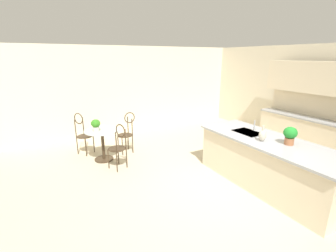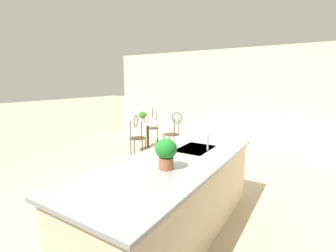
% 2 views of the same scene
% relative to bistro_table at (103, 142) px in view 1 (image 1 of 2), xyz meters
% --- Properties ---
extents(ground_plane, '(40.00, 40.00, 0.00)m').
position_rel_bistro_table_xyz_m(ground_plane, '(2.41, 1.54, -0.45)').
color(ground_plane, beige).
extents(wall_left_window, '(0.12, 7.80, 2.70)m').
position_rel_bistro_table_xyz_m(wall_left_window, '(-1.85, 1.54, 0.90)').
color(wall_left_window, beige).
rests_on(wall_left_window, ground).
extents(kitchen_island, '(2.80, 1.06, 0.92)m').
position_rel_bistro_table_xyz_m(kitchen_island, '(2.71, 2.39, 0.02)').
color(kitchen_island, beige).
rests_on(kitchen_island, ground).
extents(back_counter_run, '(2.44, 0.64, 1.52)m').
position_rel_bistro_table_xyz_m(back_counter_run, '(2.01, 4.75, 0.05)').
color(back_counter_run, beige).
rests_on(back_counter_run, ground).
extents(upper_cabinet_run, '(2.40, 0.36, 0.76)m').
position_rel_bistro_table_xyz_m(upper_cabinet_run, '(2.01, 4.72, 1.45)').
color(upper_cabinet_run, beige).
rests_on(upper_cabinet_run, back_counter_run).
extents(bistro_table, '(0.80, 0.80, 0.74)m').
position_rel_bistro_table_xyz_m(bistro_table, '(0.00, 0.00, 0.00)').
color(bistro_table, '#3D2D1E').
rests_on(bistro_table, ground).
extents(chair_near_window, '(0.52, 0.50, 1.04)m').
position_rel_bistro_table_xyz_m(chair_near_window, '(0.65, 0.17, 0.13)').
color(chair_near_window, '#3D2D1E').
rests_on(chair_near_window, ground).
extents(chair_by_island, '(0.40, 0.49, 1.04)m').
position_rel_bistro_table_xyz_m(chair_by_island, '(-0.20, 0.67, 0.13)').
color(chair_by_island, '#3D2D1E').
rests_on(chair_by_island, ground).
extents(chair_toward_desk, '(0.53, 0.53, 1.04)m').
position_rel_bistro_table_xyz_m(chair_toward_desk, '(-0.67, -0.32, 0.13)').
color(chair_toward_desk, '#3D2D1E').
rests_on(chair_toward_desk, ground).
extents(sink_faucet, '(0.02, 0.02, 0.22)m').
position_rel_bistro_table_xyz_m(sink_faucet, '(2.16, 2.57, 0.58)').
color(sink_faucet, '#B2B5BA').
rests_on(sink_faucet, kitchen_island).
extents(potted_plant_on_table, '(0.20, 0.20, 0.29)m').
position_rel_bistro_table_xyz_m(potted_plant_on_table, '(0.04, -0.13, 0.46)').
color(potted_plant_on_table, beige).
rests_on(potted_plant_on_table, bistro_table).
extents(potted_plant_counter_near, '(0.22, 0.22, 0.32)m').
position_rel_bistro_table_xyz_m(potted_plant_counter_near, '(3.01, 2.47, 0.65)').
color(potted_plant_counter_near, '#9E603D').
rests_on(potted_plant_counter_near, kitchen_island).
extents(vase_on_counter, '(0.13, 0.13, 0.29)m').
position_rel_bistro_table_xyz_m(vase_on_counter, '(2.66, 2.20, 0.58)').
color(vase_on_counter, '#BCB29E').
rests_on(vase_on_counter, kitchen_island).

